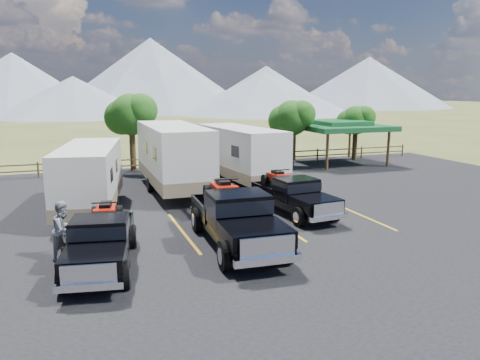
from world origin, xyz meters
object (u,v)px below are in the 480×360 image
object	(u,v)px
trailer_center	(173,157)
pavilion	(340,126)
rig_right	(293,194)
rig_left	(101,239)
trailer_left	(90,178)
trailer_right	(240,154)
person_b	(64,230)
rig_center	(236,216)

from	to	relation	value
trailer_center	pavilion	bearing A→B (deg)	22.52
rig_right	rig_left	bearing A→B (deg)	-160.84
trailer_left	trailer_center	xyz separation A→B (m)	(4.44, 3.16, 0.29)
trailer_left	pavilion	bearing A→B (deg)	35.72
trailer_right	person_b	world-z (taller)	trailer_right
rig_center	trailer_center	bearing A→B (deg)	94.38
rig_right	pavilion	bearing A→B (deg)	46.45
rig_right	person_b	xyz separation A→B (m)	(-9.60, -2.60, 0.09)
rig_center	rig_right	bearing A→B (deg)	42.69
rig_right	trailer_right	bearing A→B (deg)	85.11
rig_center	rig_right	world-z (taller)	rig_center
rig_center	trailer_center	world-z (taller)	trailer_center
rig_center	trailer_left	bearing A→B (deg)	129.29
trailer_left	trailer_center	world-z (taller)	trailer_center
trailer_left	trailer_right	world-z (taller)	trailer_right
trailer_right	person_b	xyz separation A→B (m)	(-9.65, -9.76, -0.75)
trailer_center	person_b	bearing A→B (deg)	-121.39
rig_left	rig_right	world-z (taller)	rig_right
rig_center	trailer_left	xyz separation A→B (m)	(-4.68, 6.36, 0.54)
trailer_center	rig_center	bearing A→B (deg)	-88.22
trailer_center	rig_left	bearing A→B (deg)	-113.39
pavilion	trailer_center	distance (m)	14.91
trailer_right	trailer_center	bearing A→B (deg)	-174.19
trailer_center	trailer_right	bearing A→B (deg)	11.92
trailer_left	person_b	distance (m)	5.89
rig_right	trailer_left	size ratio (longest dim) A/B	0.64
rig_right	rig_center	bearing A→B (deg)	-144.70
rig_left	trailer_left	size ratio (longest dim) A/B	0.65
rig_left	trailer_right	distance (m)	13.86
rig_left	trailer_right	bearing A→B (deg)	62.09
pavilion	trailer_left	bearing A→B (deg)	-154.27
trailer_left	rig_left	bearing A→B (deg)	-79.73
rig_center	trailer_right	distance (m)	11.09
rig_left	person_b	bearing A→B (deg)	144.96
pavilion	trailer_right	world-z (taller)	trailer_right
trailer_right	person_b	bearing A→B (deg)	-140.45
rig_left	trailer_center	bearing A→B (deg)	76.52
trailer_center	person_b	size ratio (longest dim) A/B	5.29
rig_right	trailer_right	xyz separation A→B (m)	(0.05, 7.16, 0.85)
pavilion	trailer_left	distance (m)	20.25
pavilion	rig_left	size ratio (longest dim) A/B	1.09
pavilion	trailer_center	size ratio (longest dim) A/B	0.60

